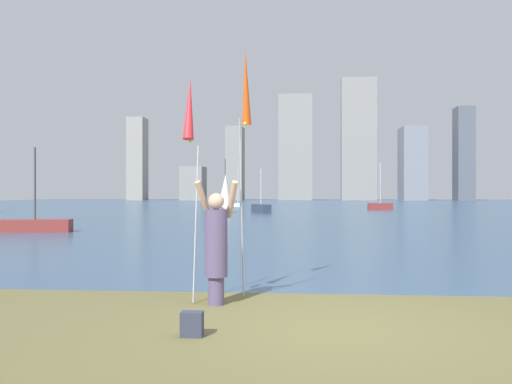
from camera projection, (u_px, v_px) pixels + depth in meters
The scene contains 17 objects.
ground at pixel (301, 208), 57.32m from camera, with size 120.00×138.00×0.12m.
person at pixel (216, 244), 7.85m from camera, with size 0.68×0.50×1.85m.
kite_flag_left at pixel (190, 115), 7.66m from camera, with size 0.16×0.87×3.35m.
kite_flag_right at pixel (246, 93), 8.72m from camera, with size 0.16×1.19×4.01m.
bag at pixel (192, 324), 6.12m from camera, with size 0.25×0.17×0.29m.
sailboat_1 at pixel (226, 193), 43.11m from camera, with size 1.60×2.57×4.42m.
sailboat_3 at pixel (261, 208), 42.63m from camera, with size 1.79×2.63×3.55m.
sailboat_4 at pixel (380, 206), 49.99m from camera, with size 2.39×0.87×4.47m.
sailboat_6 at pixel (238, 204), 61.64m from camera, with size 0.82×2.06×4.74m.
sailboat_7 at pixel (35, 225), 22.21m from camera, with size 3.05×1.39×3.56m.
skyline_tower_0 at pixel (137, 159), 111.39m from camera, with size 3.47×4.48×17.33m.
skyline_tower_1 at pixel (193, 183), 110.84m from camera, with size 4.64×6.30×7.02m.
skyline_tower_2 at pixel (235, 164), 112.23m from camera, with size 3.49×6.36×15.45m.
skyline_tower_3 at pixel (295, 147), 112.34m from camera, with size 7.15×3.11×22.41m.
skyline_tower_4 at pixel (359, 139), 110.64m from camera, with size 7.26×3.07×25.56m.
skyline_tower_5 at pixel (412, 164), 108.63m from camera, with size 4.79×6.95×14.99m.
skyline_tower_6 at pixel (464, 154), 106.81m from camera, with size 3.39×4.21×18.86m.
Camera 1 is at (-0.48, -6.58, 1.67)m, focal length 37.08 mm.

